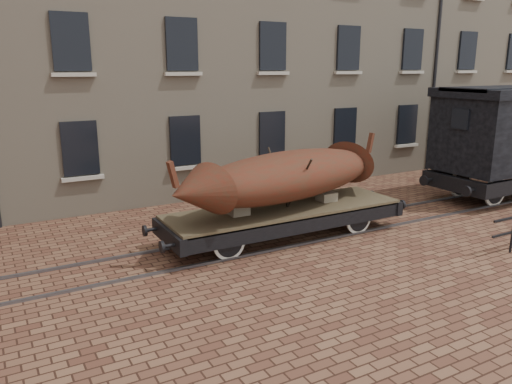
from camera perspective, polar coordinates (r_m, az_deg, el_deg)
ground at (r=14.95m, az=8.24°, el=-4.26°), size 90.00×90.00×0.00m
warehouse_cream at (r=24.34m, az=-0.22°, el=19.60°), size 40.00×10.19×14.00m
rail_track at (r=14.94m, az=8.24°, el=-4.15°), size 30.00×1.52×0.06m
flatcar_wagon at (r=13.89m, az=3.27°, el=-2.47°), size 7.61×2.06×1.15m
iron_boat at (r=13.68m, az=3.71°, el=1.92°), size 7.52×3.40×1.77m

